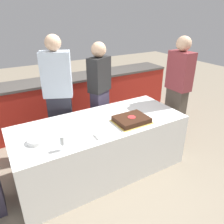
# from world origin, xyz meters

# --- Properties ---
(ground_plane) EXTENTS (14.00, 14.00, 0.00)m
(ground_plane) POSITION_xyz_m (0.00, 0.00, 0.00)
(ground_plane) COLOR gray
(back_counter) EXTENTS (4.40, 0.58, 0.92)m
(back_counter) POSITION_xyz_m (0.00, 1.53, 0.46)
(back_counter) COLOR #A82319
(back_counter) RESTS_ON ground_plane
(dining_table) EXTENTS (2.20, 0.91, 0.74)m
(dining_table) POSITION_xyz_m (0.00, 0.00, 0.37)
(dining_table) COLOR white
(dining_table) RESTS_ON ground_plane
(cake) EXTENTS (0.44, 0.36, 0.07)m
(cake) POSITION_xyz_m (0.35, -0.19, 0.77)
(cake) COLOR gold
(cake) RESTS_ON dining_table
(plate_stack) EXTENTS (0.20, 0.20, 0.05)m
(plate_stack) POSITION_xyz_m (-0.80, -0.07, 0.77)
(plate_stack) COLOR white
(plate_stack) RESTS_ON dining_table
(wine_glass) EXTENTS (0.06, 0.06, 0.16)m
(wine_glass) POSITION_xyz_m (-0.60, -0.35, 0.85)
(wine_glass) COLOR white
(wine_glass) RESTS_ON dining_table
(side_plate_near_cake) EXTENTS (0.22, 0.22, 0.00)m
(side_plate_near_cake) POSITION_xyz_m (0.39, 0.12, 0.74)
(side_plate_near_cake) COLOR white
(side_plate_near_cake) RESTS_ON dining_table
(utensil_pile) EXTENTS (0.16, 0.12, 0.02)m
(utensil_pile) POSITION_xyz_m (-0.14, -0.30, 0.75)
(utensil_pile) COLOR white
(utensil_pile) RESTS_ON dining_table
(person_cutting_cake) EXTENTS (0.41, 0.34, 1.62)m
(person_cutting_cake) POSITION_xyz_m (0.35, 0.67, 0.85)
(person_cutting_cake) COLOR #383347
(person_cutting_cake) RESTS_ON ground_plane
(person_seated_right) EXTENTS (0.21, 0.36, 1.71)m
(person_seated_right) POSITION_xyz_m (1.32, 0.00, 0.90)
(person_seated_right) COLOR #4C4238
(person_seated_right) RESTS_ON ground_plane
(person_standing_back) EXTENTS (0.44, 0.34, 1.76)m
(person_standing_back) POSITION_xyz_m (-0.30, 0.67, 0.92)
(person_standing_back) COLOR #282833
(person_standing_back) RESTS_ON ground_plane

